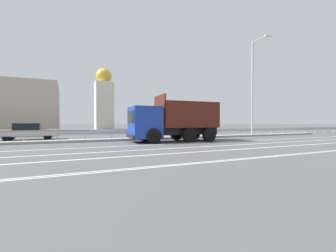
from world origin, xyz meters
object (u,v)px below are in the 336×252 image
street_lamp_1 (253,84)px  median_road_sign (203,125)px  church_tower (104,100)px  dump_truck (163,124)px  parked_car_3 (29,132)px

street_lamp_1 → median_road_sign: bearing=177.1°
street_lamp_1 → church_tower: church_tower is taller
dump_truck → median_road_sign: dump_truck is taller
dump_truck → parked_car_3: dump_truck is taller
dump_truck → street_lamp_1: 12.04m
dump_truck → parked_car_3: (-9.38, 6.06, -0.61)m
median_road_sign → parked_car_3: bearing=165.7°
street_lamp_1 → church_tower: size_ratio=0.73×
dump_truck → parked_car_3: size_ratio=1.56×
median_road_sign → dump_truck: bearing=-154.7°
dump_truck → street_lamp_1: street_lamp_1 is taller
parked_car_3 → church_tower: church_tower is taller
street_lamp_1 → church_tower: (-10.25, 31.18, 0.80)m
street_lamp_1 → dump_truck: bearing=-169.4°
dump_truck → church_tower: bearing=1.6°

